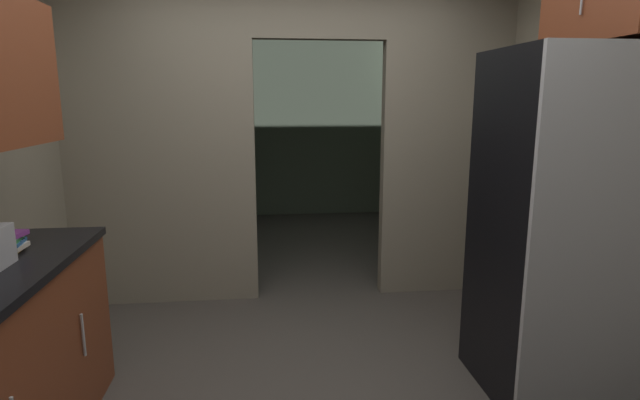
{
  "coord_description": "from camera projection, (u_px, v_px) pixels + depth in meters",
  "views": [
    {
      "loc": [
        -0.24,
        -2.41,
        1.62
      ],
      "look_at": [
        0.09,
        0.59,
        1.01
      ],
      "focal_mm": 28.24,
      "sensor_mm": 36.0,
      "label": 1
    }
  ],
  "objects": [
    {
      "name": "refrigerator",
      "position": [
        561.0,
        228.0,
        2.71
      ],
      "size": [
        0.76,
        0.76,
        1.88
      ],
      "color": "black",
      "rests_on": "ground"
    },
    {
      "name": "kitchen_partition",
      "position": [
        286.0,
        127.0,
        3.98
      ],
      "size": [
        3.53,
        0.12,
        2.64
      ],
      "color": "gray",
      "rests_on": "ground"
    },
    {
      "name": "book_stack",
      "position": [
        10.0,
        242.0,
        2.35
      ],
      "size": [
        0.14,
        0.16,
        0.09
      ],
      "color": "gold",
      "rests_on": "lower_cabinet_run"
    },
    {
      "name": "adjoining_room_shell",
      "position": [
        283.0,
        125.0,
        6.04
      ],
      "size": [
        3.53,
        3.11,
        2.64
      ],
      "color": "slate",
      "rests_on": "ground"
    }
  ]
}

